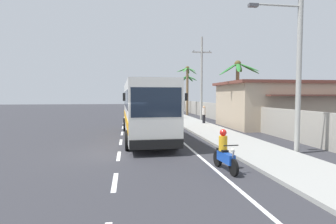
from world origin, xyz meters
The scene contains 16 objects.
ground_plane centered at (0.00, 0.00, 0.00)m, with size 160.00×160.00×0.00m, color #303035.
sidewalk_kerb centered at (6.80, 10.00, 0.07)m, with size 3.20×90.00×0.14m, color #999993.
lane_markings centered at (2.29, 14.90, 0.00)m, with size 3.85×71.50×0.01m.
boundary_wall centered at (10.60, 14.00, 0.97)m, with size 0.24×60.00×1.94m, color #9E998E.
coach_bus_foreground centered at (1.56, 4.85, 2.04)m, with size 3.17×12.13×3.92m.
motorcycle_beside_bus centered at (4.00, -3.77, 0.63)m, with size 0.56×1.96×1.54m.
motorcycle_trailing centered at (3.50, 12.99, 0.65)m, with size 0.56×1.96×1.58m.
pedestrian_near_kerb centered at (6.76, 18.43, 1.06)m, with size 0.36×0.36×1.74m.
pedestrian_midwalk centered at (7.77, 12.18, 1.03)m, with size 0.36×0.36×1.70m.
utility_pole_nearest centered at (8.45, -1.39, 5.12)m, with size 3.86×0.24×9.65m.
utility_pole_mid centered at (8.51, 15.85, 4.80)m, with size 2.21×0.24×9.25m.
palm_nearest centered at (9.95, 29.62, 4.41)m, with size 3.17×3.14×6.20m.
palm_second centered at (9.74, 8.70, 4.24)m, with size 3.63×3.64×5.80m.
palm_third centered at (8.73, 34.37, 4.55)m, with size 3.57×3.44×6.06m.
palm_fourth centered at (9.00, 25.34, 4.77)m, with size 3.09×2.93×7.09m.
roadside_building centered at (14.69, 9.39, 2.03)m, with size 11.69×7.75×4.03m.
Camera 1 is at (0.44, -13.40, 2.80)m, focal length 29.07 mm.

